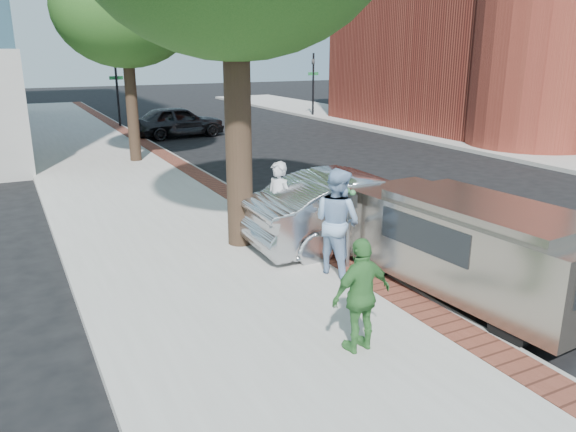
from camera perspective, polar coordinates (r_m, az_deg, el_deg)
ground at (r=10.32m, az=2.40°, el=-6.09°), size 120.00×120.00×0.00m
sidewalk at (r=17.04m, az=-15.51°, el=2.70°), size 5.00×60.00×0.15m
brick_strip at (r=17.58m, az=-8.51°, el=3.80°), size 0.60×60.00×0.01m
curb at (r=17.70m, az=-7.42°, el=3.67°), size 0.10×60.00×0.15m
sidewalk_far at (r=25.49m, az=22.49°, el=6.48°), size 5.00×60.00×0.15m
signal_near at (r=30.84m, az=-17.00°, el=12.62°), size 0.70×0.15×3.80m
signal_far at (r=34.88m, az=2.58°, el=13.67°), size 0.70×0.15×3.80m
tree_far at (r=20.76m, az=-16.29°, el=19.57°), size 4.80×4.80×7.14m
parking_meter at (r=10.04m, az=6.23°, el=0.45°), size 0.12×0.32×1.47m
person_gray at (r=11.20m, az=-1.00°, el=1.21°), size 0.59×0.72×1.72m
person_officer at (r=9.83m, az=5.01°, el=-0.54°), size 0.95×1.08×1.89m
person_green at (r=7.38m, az=7.48°, el=-7.98°), size 0.94×0.45×1.55m
sedan_silver at (r=11.71m, az=7.32°, el=0.67°), size 4.86×1.76×1.59m
bg_car at (r=27.30m, az=-11.13°, el=9.41°), size 4.48×2.12×1.48m
van at (r=9.64m, az=17.29°, el=-2.61°), size 2.10×4.71×1.70m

